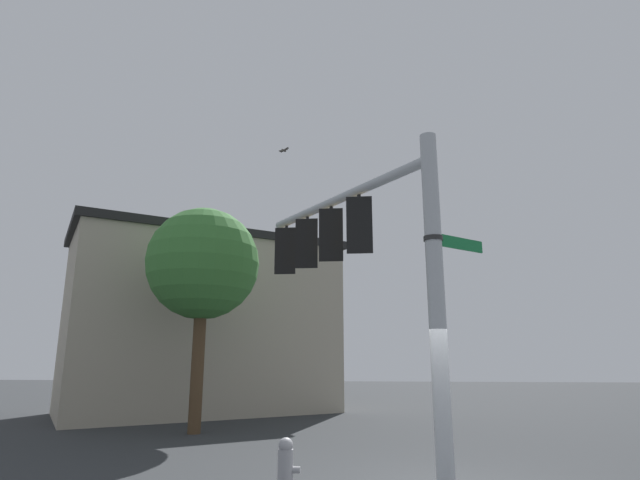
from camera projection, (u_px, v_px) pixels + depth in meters
signal_pole at (436, 299)px, 8.49m from camera, size 0.29×0.29×6.00m
mast_arm at (339, 199)px, 11.32m from camera, size 3.68×4.42×0.21m
traffic_light_nearest_pole at (360, 227)px, 10.57m from camera, size 0.54×0.49×1.31m
traffic_light_mid_inner at (332, 236)px, 11.40m from camera, size 0.54×0.49×1.31m
traffic_light_mid_outer at (307, 245)px, 12.23m from camera, size 0.54×0.49×1.31m
traffic_light_arm_end at (286, 252)px, 13.06m from camera, size 0.54×0.49×1.31m
street_name_sign at (447, 241)px, 8.92m from camera, size 1.17×1.00×0.22m
bird_flying at (284, 150)px, 13.15m from camera, size 0.29×0.19×0.08m
storefront_building at (203, 323)px, 19.95m from camera, size 11.58×10.60×6.77m
tree_by_storefront at (203, 265)px, 14.97m from camera, size 3.33×3.33×6.47m
fire_hydrant at (286, 466)px, 7.71m from camera, size 0.35×0.24×0.82m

